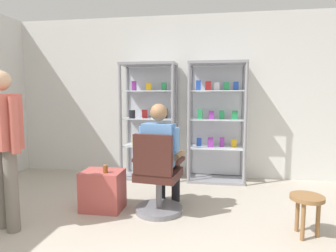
{
  "coord_description": "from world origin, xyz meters",
  "views": [
    {
      "loc": [
        0.51,
        -1.91,
        1.39
      ],
      "look_at": [
        -0.06,
        1.63,
        1.0
      ],
      "focal_mm": 30.76,
      "sensor_mm": 36.0,
      "label": 1
    }
  ],
  "objects_px": {
    "office_chair": "(157,181)",
    "storage_crate": "(103,190)",
    "wooden_stool": "(307,204)",
    "display_cabinet_left": "(150,120)",
    "display_cabinet_right": "(217,121)",
    "tea_glass": "(105,169)",
    "seated_shopkeeper": "(162,151)",
    "standing_customer": "(4,140)"
  },
  "relations": [
    {
      "from": "display_cabinet_left",
      "to": "office_chair",
      "type": "xyz_separation_m",
      "value": [
        0.42,
        -1.49,
        -0.57
      ]
    },
    {
      "from": "display_cabinet_right",
      "to": "storage_crate",
      "type": "relative_size",
      "value": 3.95
    },
    {
      "from": "office_chair",
      "to": "seated_shopkeeper",
      "type": "bearing_deg",
      "value": 82.69
    },
    {
      "from": "display_cabinet_right",
      "to": "tea_glass",
      "type": "height_order",
      "value": "display_cabinet_right"
    },
    {
      "from": "display_cabinet_right",
      "to": "storage_crate",
      "type": "height_order",
      "value": "display_cabinet_right"
    },
    {
      "from": "office_chair",
      "to": "display_cabinet_left",
      "type": "bearing_deg",
      "value": 105.77
    },
    {
      "from": "display_cabinet_left",
      "to": "display_cabinet_right",
      "type": "height_order",
      "value": "same"
    },
    {
      "from": "display_cabinet_left",
      "to": "office_chair",
      "type": "distance_m",
      "value": 1.65
    },
    {
      "from": "seated_shopkeeper",
      "to": "tea_glass",
      "type": "bearing_deg",
      "value": -162.07
    },
    {
      "from": "wooden_stool",
      "to": "display_cabinet_left",
      "type": "bearing_deg",
      "value": 137.74
    },
    {
      "from": "display_cabinet_left",
      "to": "seated_shopkeeper",
      "type": "distance_m",
      "value": 1.42
    },
    {
      "from": "storage_crate",
      "to": "standing_customer",
      "type": "distance_m",
      "value": 1.22
    },
    {
      "from": "display_cabinet_right",
      "to": "tea_glass",
      "type": "xyz_separation_m",
      "value": [
        -1.29,
        -1.53,
        -0.44
      ]
    },
    {
      "from": "display_cabinet_left",
      "to": "tea_glass",
      "type": "bearing_deg",
      "value": -97.21
    },
    {
      "from": "display_cabinet_left",
      "to": "seated_shopkeeper",
      "type": "relative_size",
      "value": 1.47
    },
    {
      "from": "tea_glass",
      "to": "display_cabinet_left",
      "type": "bearing_deg",
      "value": 82.79
    },
    {
      "from": "display_cabinet_right",
      "to": "storage_crate",
      "type": "bearing_deg",
      "value": -132.86
    },
    {
      "from": "office_chair",
      "to": "seated_shopkeeper",
      "type": "xyz_separation_m",
      "value": [
        0.02,
        0.16,
        0.32
      ]
    },
    {
      "from": "office_chair",
      "to": "storage_crate",
      "type": "xyz_separation_m",
      "value": [
        -0.68,
        0.02,
        -0.16
      ]
    },
    {
      "from": "tea_glass",
      "to": "wooden_stool",
      "type": "distance_m",
      "value": 2.19
    },
    {
      "from": "seated_shopkeeper",
      "to": "wooden_stool",
      "type": "relative_size",
      "value": 3.12
    },
    {
      "from": "storage_crate",
      "to": "tea_glass",
      "type": "bearing_deg",
      "value": -46.34
    },
    {
      "from": "tea_glass",
      "to": "wooden_stool",
      "type": "relative_size",
      "value": 0.22
    },
    {
      "from": "seated_shopkeeper",
      "to": "standing_customer",
      "type": "relative_size",
      "value": 0.79
    },
    {
      "from": "display_cabinet_left",
      "to": "wooden_stool",
      "type": "distance_m",
      "value": 2.73
    },
    {
      "from": "tea_glass",
      "to": "standing_customer",
      "type": "height_order",
      "value": "standing_customer"
    },
    {
      "from": "display_cabinet_left",
      "to": "storage_crate",
      "type": "distance_m",
      "value": 1.65
    },
    {
      "from": "wooden_stool",
      "to": "storage_crate",
      "type": "bearing_deg",
      "value": 171.77
    },
    {
      "from": "wooden_stool",
      "to": "display_cabinet_right",
      "type": "bearing_deg",
      "value": 115.91
    },
    {
      "from": "office_chair",
      "to": "storage_crate",
      "type": "height_order",
      "value": "office_chair"
    },
    {
      "from": "display_cabinet_left",
      "to": "wooden_stool",
      "type": "height_order",
      "value": "display_cabinet_left"
    },
    {
      "from": "display_cabinet_left",
      "to": "tea_glass",
      "type": "xyz_separation_m",
      "value": [
        -0.19,
        -1.53,
        -0.44
      ]
    },
    {
      "from": "office_chair",
      "to": "seated_shopkeeper",
      "type": "relative_size",
      "value": 0.74
    },
    {
      "from": "display_cabinet_right",
      "to": "wooden_stool",
      "type": "bearing_deg",
      "value": -64.09
    },
    {
      "from": "display_cabinet_right",
      "to": "tea_glass",
      "type": "relative_size",
      "value": 20.47
    },
    {
      "from": "display_cabinet_right",
      "to": "standing_customer",
      "type": "xyz_separation_m",
      "value": [
        -2.13,
        -2.12,
        -0.03
      ]
    },
    {
      "from": "office_chair",
      "to": "standing_customer",
      "type": "height_order",
      "value": "standing_customer"
    },
    {
      "from": "seated_shopkeeper",
      "to": "display_cabinet_right",
      "type": "bearing_deg",
      "value": 63.63
    },
    {
      "from": "tea_glass",
      "to": "wooden_stool",
      "type": "bearing_deg",
      "value": -6.7
    },
    {
      "from": "office_chair",
      "to": "display_cabinet_right",
      "type": "bearing_deg",
      "value": 65.5
    },
    {
      "from": "seated_shopkeeper",
      "to": "storage_crate",
      "type": "xyz_separation_m",
      "value": [
        -0.7,
        -0.14,
        -0.47
      ]
    },
    {
      "from": "office_chair",
      "to": "standing_customer",
      "type": "bearing_deg",
      "value": -156.63
    }
  ]
}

